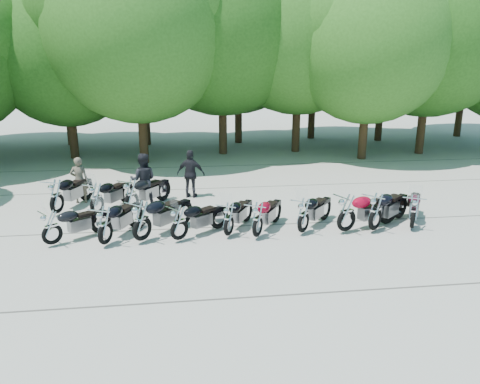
{
  "coord_description": "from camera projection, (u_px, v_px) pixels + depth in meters",
  "views": [
    {
      "loc": [
        -1.72,
        -12.05,
        5.0
      ],
      "look_at": [
        0.0,
        1.5,
        1.1
      ],
      "focal_mm": 35.0,
      "sensor_mm": 36.0,
      "label": 1
    }
  ],
  "objects": [
    {
      "name": "motorcycle_2",
      "position": [
        142.0,
        220.0,
        13.02
      ],
      "size": [
        2.16,
        2.31,
        1.37
      ],
      "primitive_type": null,
      "rotation": [
        0.0,
        0.0,
        2.42
      ],
      "color": "black",
      "rests_on": "ground"
    },
    {
      "name": "motorcycle_7",
      "position": [
        347.0,
        212.0,
        13.73
      ],
      "size": [
        2.48,
        1.58,
        1.35
      ],
      "primitive_type": null,
      "rotation": [
        0.0,
        0.0,
        1.96
      ],
      "color": "#9D051F",
      "rests_on": "ground"
    },
    {
      "name": "motorcycle_11",
      "position": [
        97.0,
        198.0,
        15.29
      ],
      "size": [
        1.7,
        2.25,
        1.25
      ],
      "primitive_type": null,
      "rotation": [
        0.0,
        0.0,
        2.61
      ],
      "color": "black",
      "rests_on": "ground"
    },
    {
      "name": "motorcycle_3",
      "position": [
        179.0,
        222.0,
        13.12
      ],
      "size": [
        2.06,
        1.8,
        1.19
      ],
      "primitive_type": null,
      "rotation": [
        0.0,
        0.0,
        2.23
      ],
      "color": "black",
      "rests_on": "ground"
    },
    {
      "name": "tree_5",
      "position": [
        299.0,
        27.0,
        24.42
      ],
      "size": [
        9.04,
        9.04,
        11.1
      ],
      "color": "#3A2614",
      "rests_on": "ground"
    },
    {
      "name": "tree_15",
      "position": [
        471.0,
        25.0,
        29.39
      ],
      "size": [
        9.67,
        9.67,
        11.86
      ],
      "color": "#3A2614",
      "rests_on": "ground"
    },
    {
      "name": "motorcycle_4",
      "position": [
        229.0,
        218.0,
        13.45
      ],
      "size": [
        1.55,
        2.11,
        1.17
      ],
      "primitive_type": null,
      "rotation": [
        0.0,
        0.0,
        2.64
      ],
      "color": "black",
      "rests_on": "ground"
    },
    {
      "name": "tree_7",
      "position": [
        432.0,
        31.0,
        23.91
      ],
      "size": [
        8.79,
        8.79,
        10.79
      ],
      "color": "#3A2614",
      "rests_on": "ground"
    },
    {
      "name": "rider_2",
      "position": [
        191.0,
        174.0,
        17.29
      ],
      "size": [
        1.13,
        0.73,
        1.79
      ],
      "primitive_type": "imported",
      "rotation": [
        0.0,
        0.0,
        2.84
      ],
      "color": "black",
      "rests_on": "ground"
    },
    {
      "name": "tree_4",
      "position": [
        222.0,
        25.0,
        23.81
      ],
      "size": [
        9.13,
        9.13,
        11.2
      ],
      "color": "#3A2614",
      "rests_on": "ground"
    },
    {
      "name": "motorcycle_9",
      "position": [
        414.0,
        210.0,
        14.03
      ],
      "size": [
        1.65,
        2.22,
        1.23
      ],
      "primitive_type": null,
      "rotation": [
        0.0,
        0.0,
        2.63
      ],
      "color": "#3E081C",
      "rests_on": "ground"
    },
    {
      "name": "motorcycle_5",
      "position": [
        258.0,
        219.0,
        13.34
      ],
      "size": [
        1.67,
        2.17,
        1.21
      ],
      "primitive_type": null,
      "rotation": [
        0.0,
        0.0,
        2.6
      ],
      "color": "maroon",
      "rests_on": "ground"
    },
    {
      "name": "motorcycle_8",
      "position": [
        376.0,
        211.0,
        13.84
      ],
      "size": [
        2.29,
        2.09,
        1.35
      ],
      "primitive_type": null,
      "rotation": [
        0.0,
        0.0,
        2.27
      ],
      "color": "black",
      "rests_on": "ground"
    },
    {
      "name": "ground",
      "position": [
        247.0,
        244.0,
        13.08
      ],
      "size": [
        90.0,
        90.0,
        0.0
      ],
      "primitive_type": "plane",
      "color": "gray",
      "rests_on": "ground"
    },
    {
      "name": "tree_11",
      "position": [
        142.0,
        50.0,
        26.78
      ],
      "size": [
        7.56,
        7.56,
        9.28
      ],
      "color": "#3A2614",
      "rests_on": "ground"
    },
    {
      "name": "motorcycle_1",
      "position": [
        105.0,
        224.0,
        12.79
      ],
      "size": [
        1.56,
        2.34,
        1.28
      ],
      "primitive_type": null,
      "rotation": [
        0.0,
        0.0,
        2.72
      ],
      "color": "black",
      "rests_on": "ground"
    },
    {
      "name": "tree_2",
      "position": [
        65.0,
        52.0,
        22.99
      ],
      "size": [
        7.31,
        7.31,
        8.97
      ],
      "color": "#3A2614",
      "rests_on": "ground"
    },
    {
      "name": "rider_1",
      "position": [
        143.0,
        180.0,
        16.25
      ],
      "size": [
        0.96,
        0.77,
        1.88
      ],
      "primitive_type": "imported",
      "rotation": [
        0.0,
        0.0,
        3.08
      ],
      "color": "black",
      "rests_on": "ground"
    },
    {
      "name": "motorcycle_0",
      "position": [
        51.0,
        226.0,
        12.8
      ],
      "size": [
        2.0,
        1.73,
        1.15
      ],
      "primitive_type": null,
      "rotation": [
        0.0,
        0.0,
        2.22
      ],
      "color": "black",
      "rests_on": "ground"
    },
    {
      "name": "tree_12",
      "position": [
        238.0,
        46.0,
        27.43
      ],
      "size": [
        7.88,
        7.88,
        9.67
      ],
      "color": "#3A2614",
      "rests_on": "ground"
    },
    {
      "name": "rider_0",
      "position": [
        79.0,
        180.0,
        16.64
      ],
      "size": [
        0.63,
        0.42,
        1.68
      ],
      "primitive_type": "imported",
      "rotation": [
        0.0,
        0.0,
        3.18
      ],
      "color": "brown",
      "rests_on": "ground"
    },
    {
      "name": "motorcycle_12",
      "position": [
        131.0,
        194.0,
        15.55
      ],
      "size": [
        1.96,
        2.29,
        1.31
      ],
      "primitive_type": null,
      "rotation": [
        0.0,
        0.0,
        2.5
      ],
      "color": "black",
      "rests_on": "ground"
    },
    {
      "name": "tree_10",
      "position": [
        62.0,
        47.0,
        26.71
      ],
      "size": [
        7.78,
        7.78,
        9.55
      ],
      "color": "#3A2614",
      "rests_on": "ground"
    },
    {
      "name": "tree_13",
      "position": [
        315.0,
        41.0,
        28.9
      ],
      "size": [
        8.31,
        8.31,
        10.2
      ],
      "color": "#3A2614",
      "rests_on": "ground"
    },
    {
      "name": "motorcycle_6",
      "position": [
        304.0,
        214.0,
        13.68
      ],
      "size": [
        1.92,
        2.08,
        1.23
      ],
      "primitive_type": null,
      "rotation": [
        0.0,
        0.0,
        2.43
      ],
      "color": "black",
      "rests_on": "ground"
    },
    {
      "name": "tree_14",
      "position": [
        385.0,
        44.0,
        28.12
      ],
      "size": [
        8.02,
        8.02,
        9.84
      ],
      "color": "#3A2614",
      "rests_on": "ground"
    },
    {
      "name": "tree_6",
      "position": [
        370.0,
        41.0,
        22.71
      ],
      "size": [
        8.0,
        8.0,
        9.82
      ],
      "color": "#3A2614",
      "rests_on": "ground"
    },
    {
      "name": "tree_3",
      "position": [
        137.0,
        29.0,
        21.63
      ],
      "size": [
        8.7,
        8.7,
        10.67
      ],
      "color": "#3A2614",
      "rests_on": "ground"
    },
    {
      "name": "motorcycle_10",
      "position": [
        56.0,
        195.0,
        15.35
      ],
      "size": [
        1.56,
        2.5,
        1.36
      ],
      "primitive_type": null,
      "rotation": [
        0.0,
        0.0,
        2.77
      ],
      "color": "black",
      "rests_on": "ground"
    }
  ]
}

